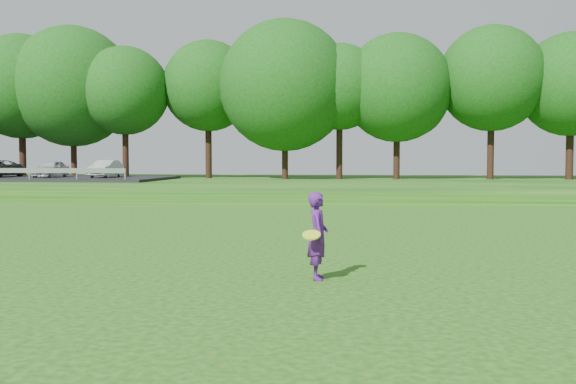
# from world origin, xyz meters

# --- Properties ---
(ground) EXTENTS (140.00, 140.00, 0.00)m
(ground) POSITION_xyz_m (0.00, 0.00, 0.00)
(ground) COLOR #10470D
(ground) RESTS_ON ground
(berm) EXTENTS (130.00, 30.00, 0.60)m
(berm) POSITION_xyz_m (0.00, 34.00, 0.30)
(berm) COLOR #10470D
(berm) RESTS_ON ground
(walking_path) EXTENTS (130.00, 1.60, 0.04)m
(walking_path) POSITION_xyz_m (0.00, 20.00, 0.02)
(walking_path) COLOR gray
(walking_path) RESTS_ON ground
(treeline) EXTENTS (104.00, 7.00, 15.00)m
(treeline) POSITION_xyz_m (0.00, 38.00, 8.10)
(treeline) COLOR #17410F
(treeline) RESTS_ON berm
(woman) EXTENTS (0.44, 0.81, 1.52)m
(woman) POSITION_xyz_m (0.99, 1.52, 0.76)
(woman) COLOR #511A78
(woman) RESTS_ON ground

